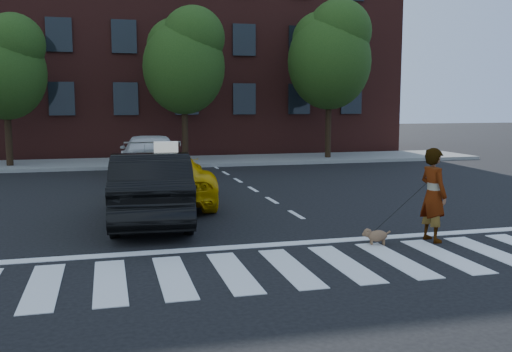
% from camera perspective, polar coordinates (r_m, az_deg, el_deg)
% --- Properties ---
extents(ground, '(120.00, 120.00, 0.00)m').
position_cam_1_polar(ground, '(9.92, 3.44, -9.16)').
color(ground, black).
rests_on(ground, ground).
extents(crosswalk, '(13.00, 2.40, 0.01)m').
position_cam_1_polar(crosswalk, '(9.92, 3.44, -9.13)').
color(crosswalk, silver).
rests_on(crosswalk, ground).
extents(stop_line, '(12.00, 0.30, 0.01)m').
position_cam_1_polar(stop_line, '(11.40, 0.92, -6.93)').
color(stop_line, silver).
rests_on(stop_line, ground).
extents(sidewalk_far, '(30.00, 4.00, 0.15)m').
position_cam_1_polar(sidewalk_far, '(26.84, -8.26, 1.42)').
color(sidewalk_far, slate).
rests_on(sidewalk_far, ground).
extents(building, '(26.00, 10.00, 12.00)m').
position_cam_1_polar(building, '(34.31, -9.91, 12.58)').
color(building, '#4F211C').
rests_on(building, ground).
extents(tree_left, '(3.39, 3.38, 6.50)m').
position_cam_1_polar(tree_left, '(26.38, -23.78, 10.27)').
color(tree_left, black).
rests_on(tree_left, ground).
extents(tree_mid, '(3.69, 3.69, 7.10)m').
position_cam_1_polar(tree_mid, '(26.34, -7.15, 11.74)').
color(tree_mid, black).
rests_on(tree_mid, ground).
extents(tree_right, '(4.00, 4.00, 7.70)m').
position_cam_1_polar(tree_right, '(28.18, 7.43, 12.28)').
color(tree_right, black).
rests_on(tree_right, ground).
extents(taxi, '(2.57, 5.22, 1.42)m').
position_cam_1_polar(taxi, '(16.25, -9.01, -0.18)').
color(taxi, '#E2AD04').
rests_on(taxi, ground).
extents(black_sedan, '(2.09, 5.14, 1.66)m').
position_cam_1_polar(black_sedan, '(13.71, -10.46, -1.11)').
color(black_sedan, black).
rests_on(black_sedan, ground).
extents(white_suv, '(2.44, 5.57, 1.59)m').
position_cam_1_polar(white_suv, '(22.09, -10.56, 1.99)').
color(white_suv, silver).
rests_on(white_suv, ground).
extents(woman, '(0.55, 0.75, 1.92)m').
position_cam_1_polar(woman, '(12.12, 17.30, -1.81)').
color(woman, '#999999').
rests_on(woman, ground).
extents(dog, '(0.57, 0.32, 0.33)m').
position_cam_1_polar(dog, '(11.65, 11.86, -5.83)').
color(dog, '#976A4D').
rests_on(dog, ground).
extents(taxi_sign, '(0.66, 0.31, 0.32)m').
position_cam_1_polar(taxi_sign, '(15.96, -9.00, 2.84)').
color(taxi_sign, white).
rests_on(taxi_sign, taxi).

